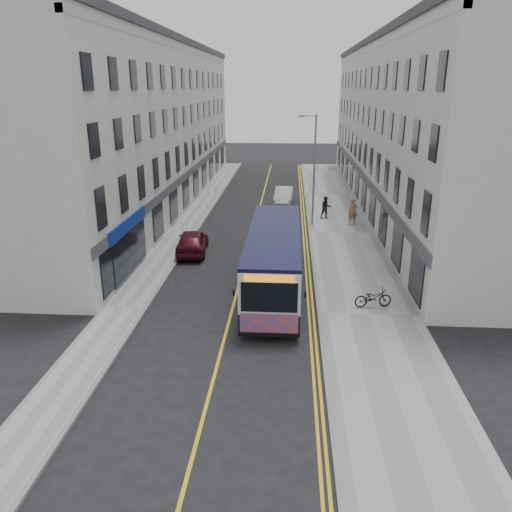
# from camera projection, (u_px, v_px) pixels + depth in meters

# --- Properties ---
(ground) EXTENTS (140.00, 140.00, 0.00)m
(ground) POSITION_uv_depth(u_px,v_px,m) (234.00, 301.00, 24.04)
(ground) COLOR black
(ground) RESTS_ON ground
(pavement_east) EXTENTS (4.50, 64.00, 0.12)m
(pavement_east) POSITION_uv_depth(u_px,v_px,m) (342.00, 233.00, 34.94)
(pavement_east) COLOR gray
(pavement_east) RESTS_ON ground
(pavement_west) EXTENTS (2.00, 64.00, 0.12)m
(pavement_west) POSITION_uv_depth(u_px,v_px,m) (183.00, 230.00, 35.68)
(pavement_west) COLOR gray
(pavement_west) RESTS_ON ground
(kerb_east) EXTENTS (0.18, 64.00, 0.13)m
(kerb_east) POSITION_uv_depth(u_px,v_px,m) (310.00, 232.00, 35.08)
(kerb_east) COLOR slate
(kerb_east) RESTS_ON ground
(kerb_west) EXTENTS (0.18, 64.00, 0.13)m
(kerb_west) POSITION_uv_depth(u_px,v_px,m) (197.00, 230.00, 35.61)
(kerb_west) COLOR slate
(kerb_west) RESTS_ON ground
(road_centre_line) EXTENTS (0.12, 64.00, 0.01)m
(road_centre_line) POSITION_uv_depth(u_px,v_px,m) (253.00, 232.00, 35.37)
(road_centre_line) COLOR gold
(road_centre_line) RESTS_ON ground
(road_dbl_yellow_inner) EXTENTS (0.10, 64.00, 0.01)m
(road_dbl_yellow_inner) POSITION_uv_depth(u_px,v_px,m) (303.00, 233.00, 35.13)
(road_dbl_yellow_inner) COLOR gold
(road_dbl_yellow_inner) RESTS_ON ground
(road_dbl_yellow_outer) EXTENTS (0.10, 64.00, 0.01)m
(road_dbl_yellow_outer) POSITION_uv_depth(u_px,v_px,m) (306.00, 233.00, 35.12)
(road_dbl_yellow_outer) COLOR gold
(road_dbl_yellow_outer) RESTS_ON ground
(terrace_east) EXTENTS (6.00, 46.00, 13.00)m
(terrace_east) POSITION_uv_depth(u_px,v_px,m) (400.00, 129.00, 41.00)
(terrace_east) COLOR silver
(terrace_east) RESTS_ON ground
(terrace_west) EXTENTS (6.00, 46.00, 13.00)m
(terrace_west) POSITION_uv_depth(u_px,v_px,m) (155.00, 127.00, 42.35)
(terrace_west) COLOR silver
(terrace_west) RESTS_ON ground
(streetlamp) EXTENTS (1.32, 0.18, 8.00)m
(streetlamp) POSITION_uv_depth(u_px,v_px,m) (313.00, 167.00, 35.56)
(streetlamp) COLOR gray
(streetlamp) RESTS_ON ground
(city_bus) EXTENTS (2.55, 10.93, 3.18)m
(city_bus) POSITION_uv_depth(u_px,v_px,m) (274.00, 259.00, 24.69)
(city_bus) COLOR black
(city_bus) RESTS_ON ground
(bicycle) EXTENTS (1.83, 0.93, 0.92)m
(bicycle) POSITION_uv_depth(u_px,v_px,m) (373.00, 298.00, 23.02)
(bicycle) COLOR black
(bicycle) RESTS_ON pavement_east
(pedestrian_near) EXTENTS (0.73, 0.52, 1.89)m
(pedestrian_near) POSITION_uv_depth(u_px,v_px,m) (353.00, 212.00, 36.68)
(pedestrian_near) COLOR #936542
(pedestrian_near) RESTS_ON pavement_east
(pedestrian_far) EXTENTS (0.94, 0.79, 1.70)m
(pedestrian_far) POSITION_uv_depth(u_px,v_px,m) (326.00, 207.00, 38.38)
(pedestrian_far) COLOR black
(pedestrian_far) RESTS_ON pavement_east
(car_white) EXTENTS (1.69, 4.33, 1.40)m
(car_white) POSITION_uv_depth(u_px,v_px,m) (284.00, 196.00, 43.73)
(car_white) COLOR silver
(car_white) RESTS_ON ground
(car_maroon) EXTENTS (2.12, 4.51, 1.49)m
(car_maroon) POSITION_uv_depth(u_px,v_px,m) (192.00, 241.00, 30.76)
(car_maroon) COLOR #470B18
(car_maroon) RESTS_ON ground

